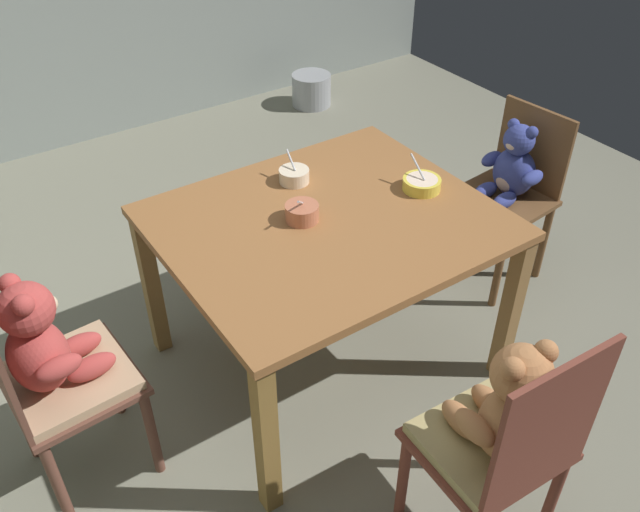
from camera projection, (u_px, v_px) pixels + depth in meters
name	position (u px, v px, depth m)	size (l,w,h in m)	color
ground_plane	(327.00, 361.00, 2.87)	(5.20, 5.20, 0.04)	slate
dining_table	(328.00, 239.00, 2.48)	(1.18, 1.01, 0.72)	brown
teddy_chair_near_right	(511.00, 178.00, 3.03)	(0.43, 0.44, 0.82)	brown
teddy_chair_near_front	(506.00, 424.00, 1.88)	(0.44, 0.38, 0.92)	brown
teddy_chair_near_left	(48.00, 358.00, 2.08)	(0.41, 0.42, 0.92)	brown
porridge_bowl_yellow_near_right	(422.00, 184.00, 2.57)	(0.15, 0.16, 0.12)	yellow
porridge_bowl_cream_far_center	(294.00, 175.00, 2.62)	(0.12, 0.13, 0.11)	beige
porridge_bowl_terracotta_center	(302.00, 212.00, 2.40)	(0.12, 0.12, 0.12)	#BA6A4B
metal_pail	(311.00, 90.00, 4.80)	(0.28, 0.28, 0.23)	#93969B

